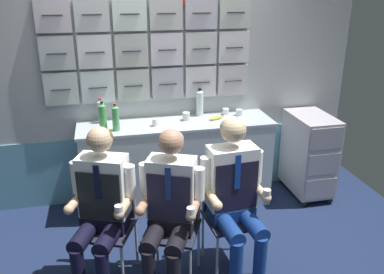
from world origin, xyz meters
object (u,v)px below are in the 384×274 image
(crew_member_center, at_px, (169,206))
(snack_banana, at_px, (216,118))
(folding_chair_left, at_px, (110,213))
(sparkling_bottle_green, at_px, (101,111))
(folding_chair_center, at_px, (175,215))
(crew_member_left, at_px, (101,203))
(crew_member_right, at_px, (235,192))
(folding_chair_right, at_px, (227,205))
(paper_cup_blue, at_px, (186,116))
(service_trolley, at_px, (309,153))

(crew_member_center, relative_size, snack_banana, 7.49)
(folding_chair_left, height_order, snack_banana, snack_banana)
(sparkling_bottle_green, xyz_separation_m, snack_banana, (1.16, -0.16, -0.10))
(folding_chair_center, xyz_separation_m, crew_member_center, (-0.06, -0.15, 0.18))
(crew_member_left, height_order, sparkling_bottle_green, crew_member_left)
(crew_member_center, height_order, crew_member_right, crew_member_right)
(folding_chair_center, xyz_separation_m, folding_chair_right, (0.45, 0.06, 0.00))
(folding_chair_left, height_order, paper_cup_blue, paper_cup_blue)
(crew_member_right, height_order, sparkling_bottle_green, crew_member_right)
(folding_chair_left, xyz_separation_m, snack_banana, (1.15, 0.96, 0.42))
(service_trolley, bearing_deg, sparkling_bottle_green, 173.50)
(crew_member_left, distance_m, crew_member_center, 0.52)
(crew_member_left, distance_m, paper_cup_blue, 1.49)
(sparkling_bottle_green, relative_size, paper_cup_blue, 3.10)
(sparkling_bottle_green, distance_m, snack_banana, 1.18)
(crew_member_left, distance_m, folding_chair_right, 1.04)
(folding_chair_right, relative_size, crew_member_right, 0.65)
(crew_member_center, height_order, folding_chair_right, crew_member_center)
(crew_member_left, relative_size, crew_member_right, 0.98)
(crew_member_center, distance_m, sparkling_bottle_green, 1.51)
(crew_member_left, distance_m, crew_member_right, 1.03)
(folding_chair_left, xyz_separation_m, crew_member_center, (0.44, -0.28, 0.18))
(sparkling_bottle_green, xyz_separation_m, paper_cup_blue, (0.85, -0.11, -0.08))
(snack_banana, bearing_deg, service_trolley, -5.23)
(service_trolley, relative_size, snack_banana, 5.41)
(crew_member_left, height_order, paper_cup_blue, crew_member_left)
(folding_chair_left, bearing_deg, folding_chair_right, -4.54)
(service_trolley, relative_size, crew_member_left, 0.72)
(service_trolley, bearing_deg, folding_chair_left, -158.60)
(snack_banana, bearing_deg, crew_member_left, -137.44)
(crew_member_center, bearing_deg, service_trolley, 33.07)
(crew_member_right, bearing_deg, sparkling_bottle_green, 126.10)
(folding_chair_right, distance_m, crew_member_right, 0.26)
(folding_chair_right, bearing_deg, snack_banana, 79.58)
(snack_banana, bearing_deg, crew_member_right, -98.50)
(service_trolley, bearing_deg, folding_chair_center, -149.51)
(service_trolley, relative_size, folding_chair_center, 1.08)
(folding_chair_center, height_order, snack_banana, snack_banana)
(crew_member_right, distance_m, paper_cup_blue, 1.27)
(crew_member_left, xyz_separation_m, folding_chair_center, (0.56, 0.01, -0.18))
(crew_member_left, height_order, crew_member_right, crew_member_right)
(snack_banana, bearing_deg, folding_chair_center, -120.38)
(folding_chair_right, xyz_separation_m, sparkling_bottle_green, (-0.97, 1.19, 0.52))
(crew_member_center, bearing_deg, snack_banana, 60.39)
(crew_member_left, xyz_separation_m, paper_cup_blue, (0.90, 1.15, 0.26))
(crew_member_right, relative_size, paper_cup_blue, 15.85)
(folding_chair_left, xyz_separation_m, crew_member_left, (-0.06, -0.15, 0.18))
(folding_chair_center, xyz_separation_m, crew_member_right, (0.46, -0.10, 0.21))
(folding_chair_center, bearing_deg, service_trolley, 30.49)
(service_trolley, height_order, folding_chair_right, service_trolley)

